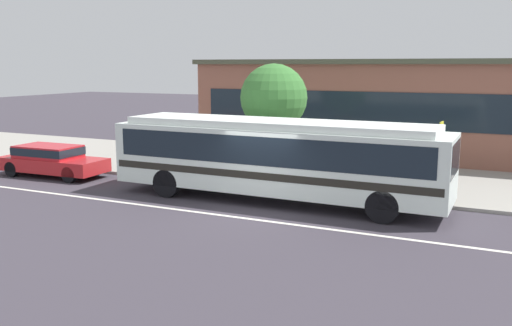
{
  "coord_description": "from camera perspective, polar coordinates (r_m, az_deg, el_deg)",
  "views": [
    {
      "loc": [
        7.19,
        -15.35,
        4.61
      ],
      "look_at": [
        -0.67,
        1.44,
        1.3
      ],
      "focal_mm": 38.71,
      "sensor_mm": 36.0,
      "label": 1
    }
  ],
  "objects": [
    {
      "name": "station_building",
      "position": [
        30.38,
        14.85,
        5.7
      ],
      "size": [
        20.1,
        9.36,
        4.87
      ],
      "color": "#8B5545",
      "rests_on": "ground_plane"
    },
    {
      "name": "bus_stop_sign",
      "position": [
        19.22,
        18.49,
        1.23
      ],
      "size": [
        0.08,
        0.44,
        2.65
      ],
      "color": "gray",
      "rests_on": "sidewalk_slab"
    },
    {
      "name": "pedestrian_waiting_near_sign",
      "position": [
        23.63,
        -4.43,
        1.68
      ],
      "size": [
        0.35,
        0.35,
        1.76
      ],
      "color": "navy",
      "rests_on": "sidewalk_slab"
    },
    {
      "name": "street_tree_near_stop",
      "position": [
        22.19,
        1.85,
        6.7
      ],
      "size": [
        2.69,
        2.69,
        4.55
      ],
      "color": "brown",
      "rests_on": "sidewalk_slab"
    },
    {
      "name": "pedestrian_walking_along_curb",
      "position": [
        22.19,
        2.12,
        1.13
      ],
      "size": [
        0.37,
        0.37,
        1.74
      ],
      "color": "navy",
      "rests_on": "sidewalk_slab"
    },
    {
      "name": "transit_bus",
      "position": [
        18.64,
        2.07,
        0.88
      ],
      "size": [
        11.54,
        2.59,
        2.78
      ],
      "color": "white",
      "rests_on": "ground_plane"
    },
    {
      "name": "pedestrian_standing_by_tree",
      "position": [
        20.45,
        15.6,
        -0.06
      ],
      "size": [
        0.39,
        0.39,
        1.72
      ],
      "color": "#7A5A60",
      "rests_on": "sidewalk_slab"
    },
    {
      "name": "lane_stripe_center",
      "position": [
        16.86,
        -1.18,
        -5.73
      ],
      "size": [
        56.0,
        0.16,
        0.01
      ],
      "primitive_type": "cube",
      "color": "silver",
      "rests_on": "ground_plane"
    },
    {
      "name": "sedan_behind_bus",
      "position": [
        24.59,
        -20.41,
        0.39
      ],
      "size": [
        4.67,
        1.9,
        1.29
      ],
      "color": "red",
      "rests_on": "ground_plane"
    },
    {
      "name": "ground_plane",
      "position": [
        17.56,
        -0.02,
        -5.09
      ],
      "size": [
        120.0,
        120.0,
        0.0
      ],
      "primitive_type": "plane",
      "color": "#3A353E"
    },
    {
      "name": "sidewalk_slab",
      "position": [
        23.86,
        7.07,
        -0.95
      ],
      "size": [
        60.0,
        8.0,
        0.12
      ],
      "primitive_type": "cube",
      "color": "gray",
      "rests_on": "ground_plane"
    }
  ]
}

